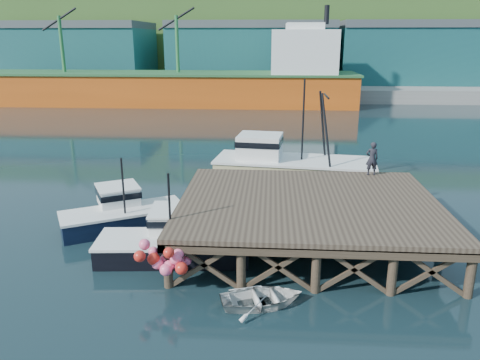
# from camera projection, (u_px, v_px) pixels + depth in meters

# --- Properties ---
(ground) EXTENTS (300.00, 300.00, 0.00)m
(ground) POSITION_uv_depth(u_px,v_px,m) (193.00, 238.00, 22.84)
(ground) COLOR black
(ground) RESTS_ON ground
(wharf) EXTENTS (12.00, 10.00, 2.62)m
(wharf) POSITION_uv_depth(u_px,v_px,m) (309.00, 205.00, 21.74)
(wharf) COLOR brown
(wharf) RESTS_ON ground
(far_quay) EXTENTS (160.00, 40.00, 2.00)m
(far_quay) POSITION_uv_depth(u_px,v_px,m) (253.00, 84.00, 89.39)
(far_quay) COLOR gray
(far_quay) RESTS_ON ground
(warehouse_left) EXTENTS (32.00, 16.00, 9.00)m
(warehouse_left) POSITION_uv_depth(u_px,v_px,m) (61.00, 55.00, 85.30)
(warehouse_left) COLOR #1B5A58
(warehouse_left) RESTS_ON far_quay
(warehouse_mid) EXTENTS (28.00, 16.00, 9.00)m
(warehouse_mid) POSITION_uv_depth(u_px,v_px,m) (252.00, 55.00, 83.02)
(warehouse_mid) COLOR #1B5A58
(warehouse_mid) RESTS_ON far_quay
(warehouse_right) EXTENTS (30.00, 16.00, 9.00)m
(warehouse_right) POSITION_uv_depth(u_px,v_px,m) (425.00, 56.00, 81.07)
(warehouse_right) COLOR #1B5A58
(warehouse_right) RESTS_ON far_quay
(cargo_ship) EXTENTS (55.50, 10.00, 13.75)m
(cargo_ship) POSITION_uv_depth(u_px,v_px,m) (189.00, 82.00, 68.26)
(cargo_ship) COLOR #CD5213
(cargo_ship) RESTS_ON ground
(hillside) EXTENTS (220.00, 50.00, 22.00)m
(hillside) POSITION_uv_depth(u_px,v_px,m) (258.00, 32.00, 115.14)
(hillside) COLOR #2D511E
(hillside) RESTS_ON ground
(boat_navy) EXTENTS (6.47, 4.89, 3.85)m
(boat_navy) POSITION_uv_depth(u_px,v_px,m) (122.00, 212.00, 24.09)
(boat_navy) COLOR black
(boat_navy) RESTS_ON ground
(boat_black) EXTENTS (6.84, 5.72, 4.12)m
(boat_black) POSITION_uv_depth(u_px,v_px,m) (174.00, 240.00, 20.78)
(boat_black) COLOR black
(boat_black) RESTS_ON ground
(trawler) EXTENTS (10.73, 4.95, 6.93)m
(trawler) POSITION_uv_depth(u_px,v_px,m) (291.00, 164.00, 30.69)
(trawler) COLOR #CEC185
(trawler) RESTS_ON ground
(dinghy) EXTENTS (3.50, 2.88, 0.63)m
(dinghy) POSITION_uv_depth(u_px,v_px,m) (262.00, 298.00, 16.98)
(dinghy) COLOR silver
(dinghy) RESTS_ON ground
(dockworker) EXTENTS (0.70, 0.48, 1.86)m
(dockworker) POSITION_uv_depth(u_px,v_px,m) (372.00, 159.00, 25.56)
(dockworker) COLOR black
(dockworker) RESTS_ON wharf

